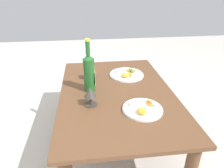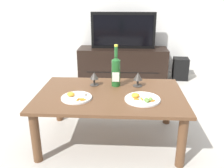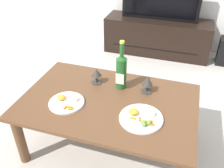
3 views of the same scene
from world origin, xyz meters
TOP-DOWN VIEW (x-y plane):
  - ground_plane at (0.00, 0.00)m, footprint 6.40×6.40m
  - dining_table at (0.00, 0.00)m, footprint 1.23×0.80m
  - tv_stand at (0.08, 1.77)m, footprint 1.34×0.41m
  - tv_screen at (0.08, 1.77)m, footprint 0.95×0.05m
  - floor_speaker at (0.96, 1.73)m, footprint 0.23×0.23m
  - wine_bottle at (0.04, 0.19)m, footprint 0.08×0.08m
  - goblet_left at (-0.16, 0.19)m, footprint 0.08×0.08m
  - goblet_right at (0.24, 0.19)m, footprint 0.08×0.08m
  - dinner_plate_left at (-0.26, -0.12)m, footprint 0.25×0.25m
  - dinner_plate_right at (0.26, -0.12)m, footprint 0.28×0.28m

SIDE VIEW (x-z plane):
  - ground_plane at x=0.00m, z-range 0.00..0.00m
  - floor_speaker at x=0.96m, z-range 0.00..0.33m
  - tv_stand at x=0.08m, z-range 0.00..0.46m
  - dining_table at x=0.00m, z-range 0.15..0.60m
  - dinner_plate_left at x=-0.26m, z-range 0.43..0.48m
  - dinner_plate_right at x=0.26m, z-range 0.43..0.48m
  - goblet_left at x=-0.16m, z-range 0.47..0.59m
  - goblet_right at x=0.24m, z-range 0.47..0.59m
  - wine_bottle at x=0.04m, z-range 0.40..0.78m
  - tv_screen at x=0.08m, z-range 0.46..0.99m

